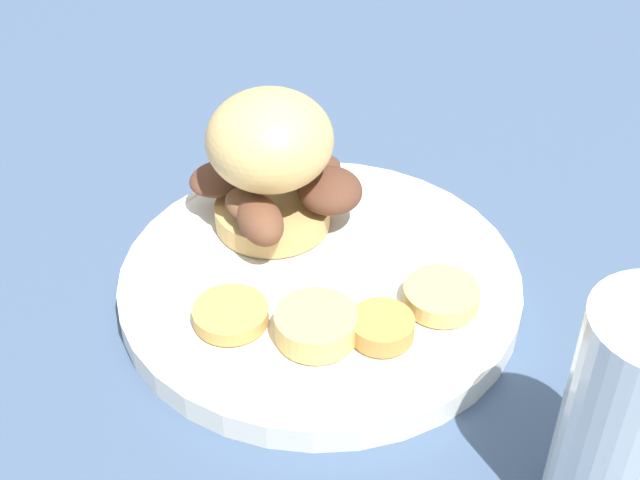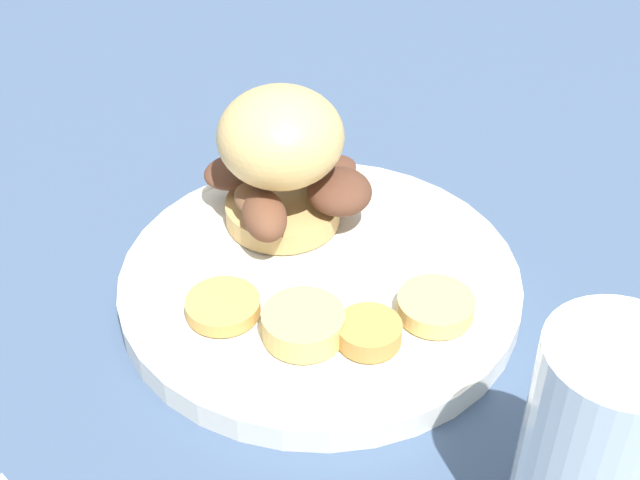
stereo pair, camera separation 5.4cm
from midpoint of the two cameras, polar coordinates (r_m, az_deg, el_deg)
name	(u,v)px [view 2 (the right image)]	position (r m, az deg, el deg)	size (l,w,h in m)	color
ground_plane	(320,294)	(0.57, 2.72, -3.58)	(4.00, 4.00, 0.00)	#3D5170
dinner_plate	(320,281)	(0.56, 2.75, -2.78)	(0.25, 0.25, 0.02)	white
sandwich	(286,159)	(0.57, 0.54, 5.14)	(0.11, 0.11, 0.10)	tan
potato_round_0	(362,335)	(0.51, 5.75, -6.19)	(0.04, 0.04, 0.01)	#BC8942
potato_round_1	(303,324)	(0.51, 1.98, -5.55)	(0.05, 0.05, 0.02)	#DBB766
potato_round_2	(223,306)	(0.52, -3.32, -4.38)	(0.04, 0.04, 0.01)	tan
potato_round_3	(436,306)	(0.53, 10.32, -4.31)	(0.05, 0.05, 0.01)	#DBB766
drinking_glass	(593,457)	(0.42, 20.73, -13.02)	(0.06, 0.06, 0.13)	silver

